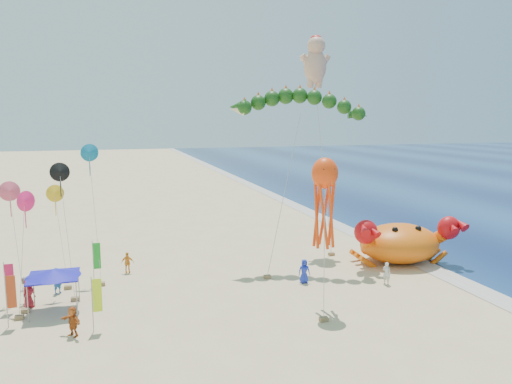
# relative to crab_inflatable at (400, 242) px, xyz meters

# --- Properties ---
(ground) EXTENTS (320.00, 320.00, 0.00)m
(ground) POSITION_rel_crab_inflatable_xyz_m (-10.53, -2.34, -1.76)
(ground) COLOR #D1B784
(ground) RESTS_ON ground
(foam_strip) EXTENTS (320.00, 320.00, 0.00)m
(foam_strip) POSITION_rel_crab_inflatable_xyz_m (1.47, -2.34, -1.75)
(foam_strip) COLOR silver
(foam_strip) RESTS_ON ground
(crab_inflatable) EXTENTS (9.10, 6.15, 3.99)m
(crab_inflatable) POSITION_rel_crab_inflatable_xyz_m (0.00, 0.00, 0.00)
(crab_inflatable) COLOR orange
(crab_inflatable) RESTS_ON ground
(dragon_kite) EXTENTS (10.92, 5.72, 13.85)m
(dragon_kite) POSITION_rel_crab_inflatable_xyz_m (-8.15, 2.48, 10.89)
(dragon_kite) COLOR #153E11
(dragon_kite) RESTS_ON ground
(cherub_kite) EXTENTS (2.08, 5.03, 19.13)m
(cherub_kite) POSITION_rel_crab_inflatable_xyz_m (-4.58, 7.49, 15.18)
(cherub_kite) COLOR #DB9F86
(cherub_kite) RESTS_ON ground
(octopus_kite) EXTENTS (2.03, 3.23, 9.48)m
(octopus_kite) POSITION_rel_crab_inflatable_xyz_m (-10.12, -6.93, 5.33)
(octopus_kite) COLOR #FF420D
(octopus_kite) RESTS_ON ground
(canopy_blue) EXTENTS (3.24, 3.24, 2.71)m
(canopy_blue) POSITION_rel_crab_inflatable_xyz_m (-26.32, -2.97, 0.68)
(canopy_blue) COLOR gray
(canopy_blue) RESTS_ON ground
(feather_flags) EXTENTS (5.73, 8.41, 3.20)m
(feather_flags) POSITION_rel_crab_inflatable_xyz_m (-26.27, -3.07, 0.26)
(feather_flags) COLOR gray
(feather_flags) RESTS_ON ground
(beachgoers) EXTENTS (25.11, 11.75, 1.81)m
(beachgoers) POSITION_rel_crab_inflatable_xyz_m (-22.13, -2.37, -0.89)
(beachgoers) COLOR #2032BA
(beachgoers) RESTS_ON ground
(small_kites) EXTENTS (6.34, 9.53, 10.03)m
(small_kites) POSITION_rel_crab_inflatable_xyz_m (-26.66, 1.33, 5.04)
(small_kites) COLOR black
(small_kites) RESTS_ON ground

